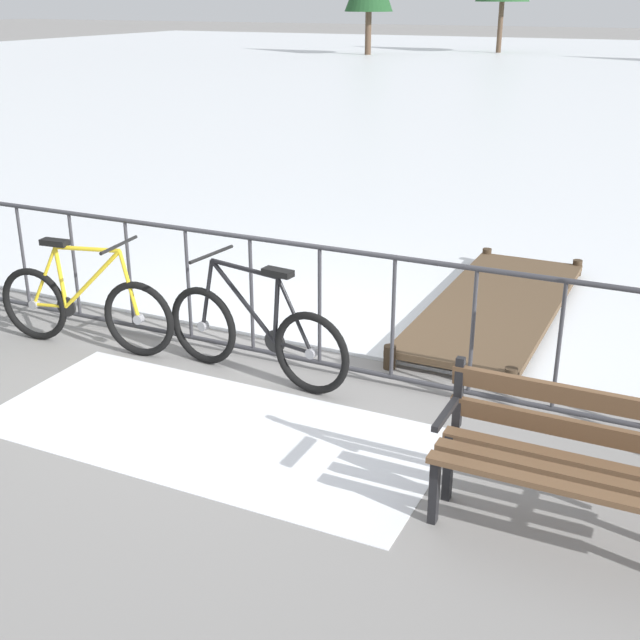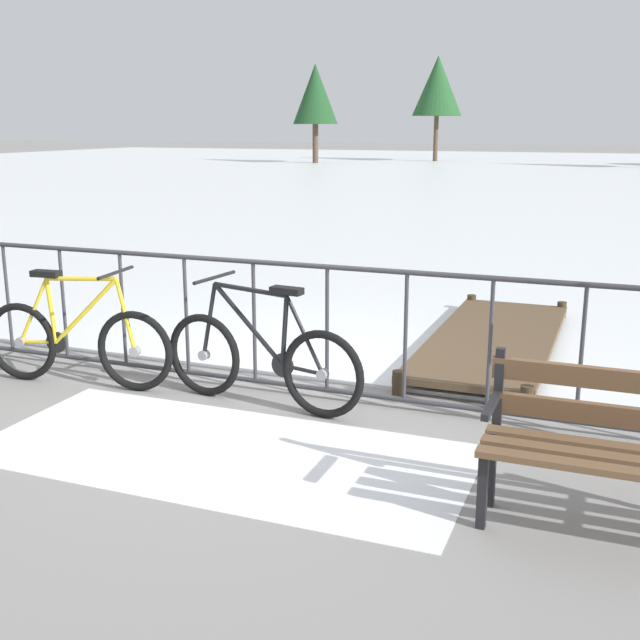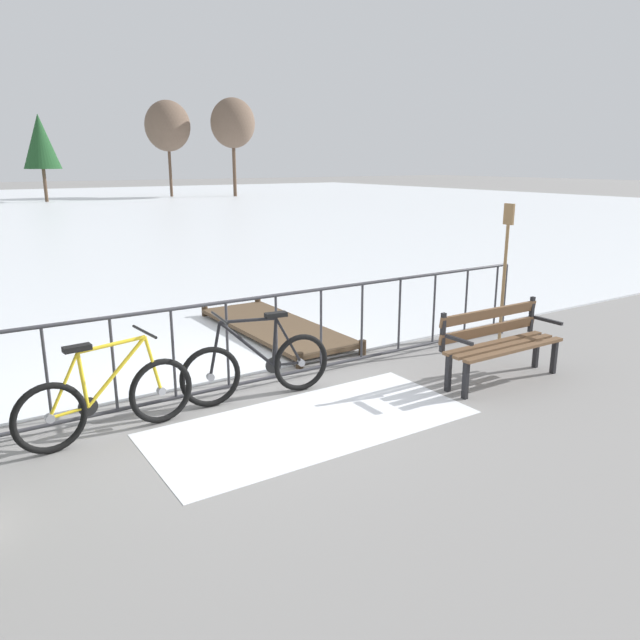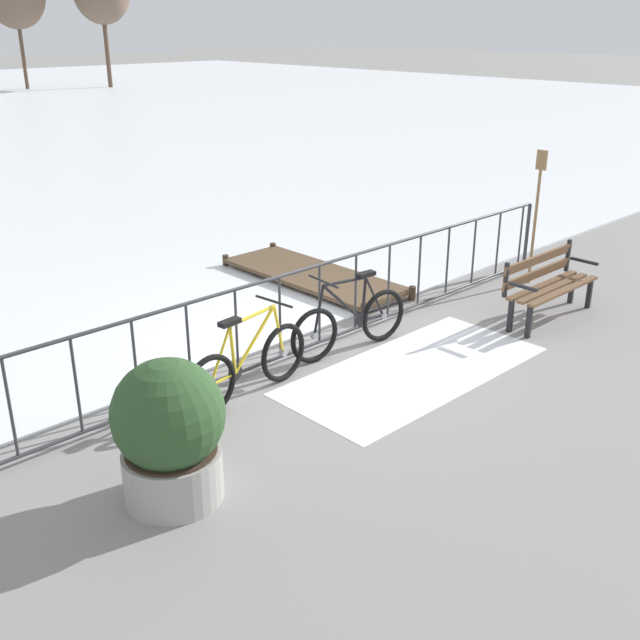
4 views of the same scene
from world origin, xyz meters
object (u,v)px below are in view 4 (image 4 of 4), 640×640
bicycle_near_railing (248,365)px  bicycle_second (350,322)px  park_bench (547,281)px  oar_upright (536,209)px  planter_with_shrub (170,431)px

bicycle_near_railing → bicycle_second: size_ratio=1.00×
bicycle_near_railing → park_bench: size_ratio=1.07×
oar_upright → bicycle_second: bearing=178.2°
bicycle_near_railing → bicycle_second: (1.62, 0.10, 0.00)m
park_bench → bicycle_near_railing: bearing=167.8°
bicycle_second → park_bench: 2.84m
bicycle_near_railing → planter_with_shrub: planter_with_shrub is taller
planter_with_shrub → oar_upright: (6.93, 0.94, 0.51)m
bicycle_second → oar_upright: oar_upright is taller
planter_with_shrub → oar_upright: size_ratio=0.62×
park_bench → bicycle_second: bearing=158.8°
bicycle_second → planter_with_shrub: planter_with_shrub is taller
bicycle_second → bicycle_near_railing: bearing=-176.4°
park_bench → planter_with_shrub: bearing=-179.6°
planter_with_shrub → oar_upright: bearing=7.8°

